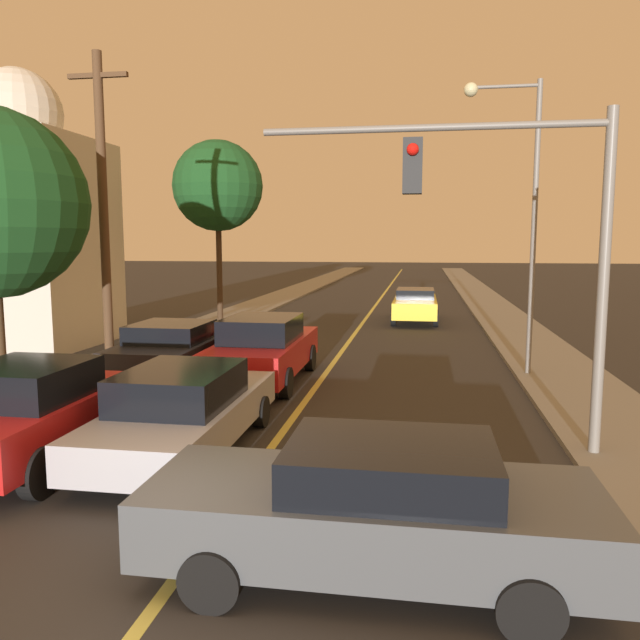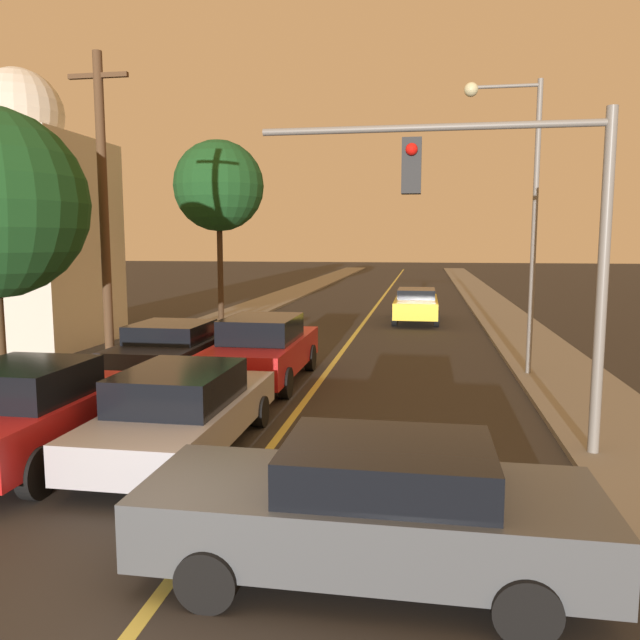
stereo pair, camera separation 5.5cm
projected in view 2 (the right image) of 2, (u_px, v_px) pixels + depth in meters
The scene contains 15 objects.
ground_plane at pixel (155, 602), 6.25m from camera, with size 200.00×200.00×0.00m, color #2D2B28.
road_surface at pixel (384, 295), 41.47m from camera, with size 10.04×80.00×0.01m.
sidewalk_left at pixel (292, 293), 42.49m from camera, with size 2.50×80.00×0.12m.
sidewalk_right at pixel (481, 296), 40.43m from camera, with size 2.50×80.00×0.12m.
car_near_lane_front at pixel (183, 410), 10.59m from camera, with size 2.04×5.11×1.49m.
car_near_lane_second at pixel (264, 349), 15.85m from camera, with size 2.06×5.06×1.71m.
car_outer_lane_front at pixel (32, 412), 10.05m from camera, with size 2.04×4.21×1.68m.
car_outer_lane_second at pixel (174, 351), 15.75m from camera, with size 2.12×4.32×1.57m.
car_far_oncoming at pixel (416, 304), 27.81m from camera, with size 1.98×5.12×1.47m.
car_crossing_right at pixel (373, 508), 6.64m from camera, with size 4.83×2.00×1.50m.
traffic_signal_mast at pixel (513, 217), 10.09m from camera, with size 5.67×0.42×5.56m.
streetlamp_right at pixel (518, 189), 16.02m from camera, with size 1.94×0.36×7.52m.
utility_pole_left at pixel (104, 210), 16.10m from camera, with size 1.60×0.24×8.21m.
tree_left_far at pixel (219, 186), 26.22m from camera, with size 3.79×3.79×7.67m.
domed_building_left at pixel (25, 226), 21.32m from camera, with size 4.82×4.82×9.30m.
Camera 2 is at (2.60, -5.49, 3.60)m, focal length 35.00 mm.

